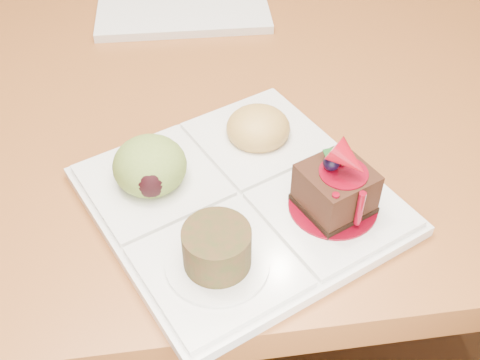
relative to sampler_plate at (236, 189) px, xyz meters
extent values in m
plane|color=brown|center=(-0.04, 0.75, -0.77)|extent=(6.00, 6.00, 0.00)
cylinder|color=#332011|center=(0.73, 1.04, -0.54)|extent=(0.04, 0.04, 0.47)
cube|color=white|center=(0.00, 0.00, -0.01)|extent=(0.35, 0.35, 0.01)
cube|color=white|center=(0.09, -0.03, -0.01)|extent=(0.17, 0.17, 0.01)
cube|color=white|center=(-0.03, -0.09, -0.01)|extent=(0.17, 0.17, 0.01)
cube|color=white|center=(-0.08, 0.03, -0.01)|extent=(0.17, 0.17, 0.01)
cube|color=white|center=(0.04, 0.08, -0.01)|extent=(0.17, 0.17, 0.01)
cylinder|color=maroon|center=(0.09, -0.03, 0.00)|extent=(0.09, 0.09, 0.00)
cube|color=black|center=(0.09, -0.03, 0.00)|extent=(0.08, 0.08, 0.01)
cube|color=black|center=(0.09, -0.03, 0.02)|extent=(0.08, 0.08, 0.04)
cylinder|color=maroon|center=(0.09, -0.03, 0.05)|extent=(0.05, 0.05, 0.00)
sphere|color=black|center=(0.08, -0.03, 0.05)|extent=(0.02, 0.02, 0.02)
cone|color=#AB0B19|center=(0.10, -0.04, 0.06)|extent=(0.05, 0.05, 0.04)
cube|color=#134C15|center=(0.09, -0.02, 0.05)|extent=(0.02, 0.02, 0.01)
cube|color=#134C15|center=(0.09, -0.02, 0.05)|extent=(0.01, 0.02, 0.01)
cylinder|color=maroon|center=(0.08, -0.07, 0.02)|extent=(0.01, 0.01, 0.04)
cylinder|color=maroon|center=(0.10, -0.07, 0.02)|extent=(0.01, 0.01, 0.04)
cylinder|color=maroon|center=(0.06, -0.03, 0.02)|extent=(0.01, 0.01, 0.04)
cylinder|color=white|center=(-0.03, -0.09, 0.00)|extent=(0.09, 0.09, 0.00)
cylinder|color=#4D2616|center=(-0.03, -0.09, 0.02)|extent=(0.06, 0.06, 0.04)
cylinder|color=#4E3010|center=(-0.03, -0.09, 0.03)|extent=(0.05, 0.05, 0.00)
ellipsoid|color=olive|center=(-0.08, 0.03, 0.01)|extent=(0.07, 0.07, 0.06)
ellipsoid|color=black|center=(-0.08, 0.00, 0.02)|extent=(0.04, 0.03, 0.03)
ellipsoid|color=#BA8643|center=(0.04, 0.08, 0.01)|extent=(0.07, 0.07, 0.04)
cube|color=#C14A0E|center=(0.05, 0.09, 0.01)|extent=(0.02, 0.02, 0.02)
cube|color=#4A831C|center=(0.04, 0.10, 0.01)|extent=(0.02, 0.02, 0.02)
cube|color=#C14A0E|center=(0.03, 0.10, 0.01)|extent=(0.02, 0.02, 0.02)
cube|color=#4A831C|center=(0.02, 0.09, 0.01)|extent=(0.02, 0.02, 0.02)
cube|color=#C14A0E|center=(0.03, 0.07, 0.01)|extent=(0.02, 0.02, 0.01)
cube|color=#4A831C|center=(0.04, 0.07, 0.01)|extent=(0.02, 0.02, 0.02)
cube|color=#C14A0E|center=(0.05, 0.08, 0.01)|extent=(0.02, 0.02, 0.02)
camera|label=1|loc=(-0.05, -0.42, 0.42)|focal=45.00mm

